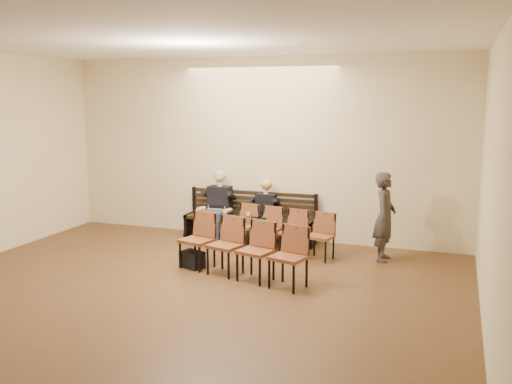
{
  "coord_description": "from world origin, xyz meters",
  "views": [
    {
      "loc": [
        3.6,
        -5.4,
        2.78
      ],
      "look_at": [
        0.25,
        4.05,
        1.07
      ],
      "focal_mm": 40.0,
      "sensor_mm": 36.0,
      "label": 1
    }
  ],
  "objects_px": {
    "seated_woman": "(264,216)",
    "chair_row_back": "(240,249)",
    "seated_man": "(218,206)",
    "laptop": "(214,212)",
    "water_bottle": "(266,218)",
    "chair_row_front": "(281,231)",
    "passerby": "(385,210)",
    "bench": "(249,229)",
    "bag": "(192,259)"
  },
  "relations": [
    {
      "from": "seated_woman",
      "to": "chair_row_back",
      "type": "xyz_separation_m",
      "value": [
        0.3,
        -2.04,
        -0.09
      ]
    },
    {
      "from": "seated_man",
      "to": "laptop",
      "type": "distance_m",
      "value": 0.18
    },
    {
      "from": "chair_row_back",
      "to": "water_bottle",
      "type": "bearing_deg",
      "value": 110.86
    },
    {
      "from": "seated_man",
      "to": "chair_row_front",
      "type": "height_order",
      "value": "seated_man"
    },
    {
      "from": "water_bottle",
      "to": "passerby",
      "type": "xyz_separation_m",
      "value": [
        2.15,
        -0.15,
        0.32
      ]
    },
    {
      "from": "seated_man",
      "to": "passerby",
      "type": "relative_size",
      "value": 0.76
    },
    {
      "from": "bench",
      "to": "bag",
      "type": "relative_size",
      "value": 7.0
    },
    {
      "from": "laptop",
      "to": "bag",
      "type": "height_order",
      "value": "laptop"
    },
    {
      "from": "laptop",
      "to": "bag",
      "type": "relative_size",
      "value": 0.96
    },
    {
      "from": "bag",
      "to": "bench",
      "type": "bearing_deg",
      "value": 82.32
    },
    {
      "from": "seated_woman",
      "to": "passerby",
      "type": "xyz_separation_m",
      "value": [
        2.27,
        -0.38,
        0.33
      ]
    },
    {
      "from": "laptop",
      "to": "passerby",
      "type": "height_order",
      "value": "passerby"
    },
    {
      "from": "seated_man",
      "to": "bag",
      "type": "height_order",
      "value": "seated_man"
    },
    {
      "from": "seated_man",
      "to": "water_bottle",
      "type": "bearing_deg",
      "value": -11.9
    },
    {
      "from": "water_bottle",
      "to": "chair_row_back",
      "type": "height_order",
      "value": "chair_row_back"
    },
    {
      "from": "laptop",
      "to": "seated_man",
      "type": "bearing_deg",
      "value": 81.84
    },
    {
      "from": "seated_man",
      "to": "chair_row_back",
      "type": "height_order",
      "value": "seated_man"
    },
    {
      "from": "seated_woman",
      "to": "chair_row_back",
      "type": "height_order",
      "value": "seated_woman"
    },
    {
      "from": "bench",
      "to": "seated_woman",
      "type": "xyz_separation_m",
      "value": [
        0.35,
        -0.12,
        0.31
      ]
    },
    {
      "from": "seated_man",
      "to": "water_bottle",
      "type": "distance_m",
      "value": 1.09
    },
    {
      "from": "seated_man",
      "to": "passerby",
      "type": "xyz_separation_m",
      "value": [
        3.21,
        -0.38,
        0.21
      ]
    },
    {
      "from": "bench",
      "to": "seated_woman",
      "type": "relative_size",
      "value": 2.42
    },
    {
      "from": "bench",
      "to": "chair_row_front",
      "type": "relative_size",
      "value": 1.34
    },
    {
      "from": "seated_woman",
      "to": "bench",
      "type": "bearing_deg",
      "value": 160.86
    },
    {
      "from": "seated_woman",
      "to": "laptop",
      "type": "bearing_deg",
      "value": -170.39
    },
    {
      "from": "seated_woman",
      "to": "bag",
      "type": "height_order",
      "value": "seated_woman"
    },
    {
      "from": "bag",
      "to": "passerby",
      "type": "height_order",
      "value": "passerby"
    },
    {
      "from": "bench",
      "to": "seated_man",
      "type": "height_order",
      "value": "seated_man"
    },
    {
      "from": "seated_woman",
      "to": "seated_man",
      "type": "bearing_deg",
      "value": 180.0
    },
    {
      "from": "bench",
      "to": "seated_woman",
      "type": "height_order",
      "value": "seated_woman"
    },
    {
      "from": "seated_woman",
      "to": "chair_row_back",
      "type": "bearing_deg",
      "value": -81.6
    },
    {
      "from": "seated_man",
      "to": "chair_row_back",
      "type": "bearing_deg",
      "value": -58.57
    },
    {
      "from": "seated_man",
      "to": "bench",
      "type": "bearing_deg",
      "value": 11.34
    },
    {
      "from": "passerby",
      "to": "chair_row_front",
      "type": "height_order",
      "value": "passerby"
    },
    {
      "from": "chair_row_back",
      "to": "laptop",
      "type": "bearing_deg",
      "value": 139.08
    },
    {
      "from": "seated_woman",
      "to": "chair_row_front",
      "type": "bearing_deg",
      "value": -47.36
    },
    {
      "from": "chair_row_back",
      "to": "passerby",
      "type": "bearing_deg",
      "value": 55.32
    },
    {
      "from": "seated_woman",
      "to": "chair_row_front",
      "type": "relative_size",
      "value": 0.55
    },
    {
      "from": "chair_row_front",
      "to": "chair_row_back",
      "type": "relative_size",
      "value": 0.88
    },
    {
      "from": "bench",
      "to": "water_bottle",
      "type": "xyz_separation_m",
      "value": [
        0.46,
        -0.34,
        0.33
      ]
    },
    {
      "from": "seated_woman",
      "to": "passerby",
      "type": "height_order",
      "value": "passerby"
    },
    {
      "from": "bench",
      "to": "passerby",
      "type": "relative_size",
      "value": 1.49
    },
    {
      "from": "bench",
      "to": "water_bottle",
      "type": "bearing_deg",
      "value": -36.55
    },
    {
      "from": "bag",
      "to": "chair_row_front",
      "type": "height_order",
      "value": "chair_row_front"
    },
    {
      "from": "passerby",
      "to": "seated_man",
      "type": "bearing_deg",
      "value": 85.81
    },
    {
      "from": "bag",
      "to": "seated_woman",
      "type": "bearing_deg",
      "value": 71.67
    },
    {
      "from": "laptop",
      "to": "chair_row_back",
      "type": "relative_size",
      "value": 0.16
    },
    {
      "from": "bench",
      "to": "chair_row_back",
      "type": "relative_size",
      "value": 1.18
    },
    {
      "from": "bag",
      "to": "passerby",
      "type": "relative_size",
      "value": 0.21
    },
    {
      "from": "water_bottle",
      "to": "passerby",
      "type": "bearing_deg",
      "value": -4.03
    }
  ]
}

